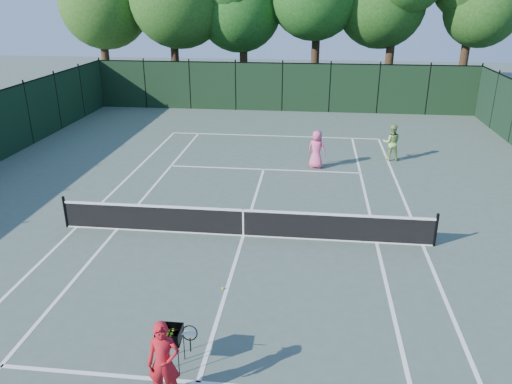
# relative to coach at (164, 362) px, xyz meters

# --- Properties ---
(ground) EXTENTS (90.00, 90.00, 0.00)m
(ground) POSITION_rel_coach_xyz_m (0.49, 6.86, -0.84)
(ground) COLOR #46564C
(ground) RESTS_ON ground
(sideline_doubles_left) EXTENTS (0.10, 23.77, 0.01)m
(sideline_doubles_left) POSITION_rel_coach_xyz_m (-4.99, 6.86, -0.83)
(sideline_doubles_left) COLOR white
(sideline_doubles_left) RESTS_ON ground
(sideline_doubles_right) EXTENTS (0.10, 23.77, 0.01)m
(sideline_doubles_right) POSITION_rel_coach_xyz_m (5.98, 6.86, -0.83)
(sideline_doubles_right) COLOR white
(sideline_doubles_right) RESTS_ON ground
(sideline_singles_left) EXTENTS (0.10, 23.77, 0.01)m
(sideline_singles_left) POSITION_rel_coach_xyz_m (-3.62, 6.86, -0.83)
(sideline_singles_left) COLOR white
(sideline_singles_left) RESTS_ON ground
(sideline_singles_right) EXTENTS (0.10, 23.77, 0.01)m
(sideline_singles_right) POSITION_rel_coach_xyz_m (4.61, 6.86, -0.83)
(sideline_singles_right) COLOR white
(sideline_singles_right) RESTS_ON ground
(baseline_far) EXTENTS (10.97, 0.10, 0.01)m
(baseline_far) POSITION_rel_coach_xyz_m (0.49, 18.74, -0.83)
(baseline_far) COLOR white
(baseline_far) RESTS_ON ground
(service_line_near) EXTENTS (8.23, 0.10, 0.01)m
(service_line_near) POSITION_rel_coach_xyz_m (0.49, 0.46, -0.83)
(service_line_near) COLOR white
(service_line_near) RESTS_ON ground
(service_line_far) EXTENTS (8.23, 0.10, 0.01)m
(service_line_far) POSITION_rel_coach_xyz_m (0.49, 13.26, -0.83)
(service_line_far) COLOR white
(service_line_far) RESTS_ON ground
(center_service_line) EXTENTS (0.10, 12.80, 0.01)m
(center_service_line) POSITION_rel_coach_xyz_m (0.49, 6.86, -0.83)
(center_service_line) COLOR white
(center_service_line) RESTS_ON ground
(tennis_net) EXTENTS (11.69, 0.09, 1.06)m
(tennis_net) POSITION_rel_coach_xyz_m (0.49, 6.86, -0.36)
(tennis_net) COLOR black
(tennis_net) RESTS_ON ground
(fence_far) EXTENTS (24.00, 0.05, 3.00)m
(fence_far) POSITION_rel_coach_xyz_m (0.49, 24.86, 0.66)
(fence_far) COLOR black
(fence_far) RESTS_ON ground
(coach) EXTENTS (0.88, 0.68, 1.67)m
(coach) POSITION_rel_coach_xyz_m (0.00, 0.00, 0.00)
(coach) COLOR red
(coach) RESTS_ON ground
(player_pink) EXTENTS (0.95, 0.79, 1.65)m
(player_pink) POSITION_rel_coach_xyz_m (2.73, 13.77, -0.01)
(player_pink) COLOR #ED538A
(player_pink) RESTS_ON ground
(player_green) EXTENTS (0.81, 0.64, 1.65)m
(player_green) POSITION_rel_coach_xyz_m (6.08, 15.24, -0.01)
(player_green) COLOR #8EBB5D
(player_green) RESTS_ON ground
(ball_hopper) EXTENTS (0.50, 0.50, 0.91)m
(ball_hopper) POSITION_rel_coach_xyz_m (-0.14, 0.87, -0.08)
(ball_hopper) COLOR black
(ball_hopper) RESTS_ON ground
(loose_ball_near_cart) EXTENTS (0.07, 0.07, 0.07)m
(loose_ball_near_cart) POSITION_rel_coach_xyz_m (-0.58, 2.10, -0.80)
(loose_ball_near_cart) COLOR #D0E02D
(loose_ball_near_cart) RESTS_ON ground
(loose_ball_midcourt) EXTENTS (0.07, 0.07, 0.07)m
(loose_ball_midcourt) POSITION_rel_coach_xyz_m (0.39, 3.77, -0.80)
(loose_ball_midcourt) COLOR #B7DA2C
(loose_ball_midcourt) RESTS_ON ground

